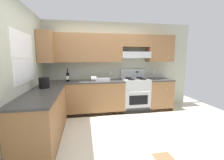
% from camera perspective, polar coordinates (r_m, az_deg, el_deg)
% --- Properties ---
extents(ground_plane, '(7.04, 7.04, 0.00)m').
position_cam_1_polar(ground_plane, '(3.42, -1.20, -18.70)').
color(ground_plane, beige).
extents(floor_accent_tile, '(0.30, 0.30, 0.01)m').
position_cam_1_polar(floor_accent_tile, '(2.82, 18.56, -25.56)').
color(floor_accent_tile, olive).
rests_on(floor_accent_tile, ground_plane).
extents(wall_back, '(4.68, 0.57, 2.55)m').
position_cam_1_polar(wall_back, '(4.61, 0.65, 7.47)').
color(wall_back, '#B7BAA3').
rests_on(wall_back, ground_plane).
extents(wall_left, '(0.47, 4.00, 2.55)m').
position_cam_1_polar(wall_left, '(3.42, -29.32, 3.74)').
color(wall_left, '#B7BAA3').
rests_on(wall_left, ground_plane).
extents(counter_back_run, '(3.60, 0.65, 0.91)m').
position_cam_1_polar(counter_back_run, '(4.42, -2.96, -6.07)').
color(counter_back_run, olive).
rests_on(counter_back_run, ground_plane).
extents(counter_left_run, '(0.63, 1.91, 0.91)m').
position_cam_1_polar(counter_left_run, '(3.29, -23.63, -11.99)').
color(counter_left_run, olive).
rests_on(counter_left_run, ground_plane).
extents(stove, '(0.76, 0.62, 1.20)m').
position_cam_1_polar(stove, '(4.63, 8.49, -5.13)').
color(stove, '#B7BABC').
rests_on(stove, ground_plane).
extents(wine_bottle, '(0.08, 0.08, 0.34)m').
position_cam_1_polar(wine_bottle, '(4.31, -15.90, 1.27)').
color(wine_bottle, black).
rests_on(wine_bottle, counter_back_run).
extents(bowl, '(0.38, 0.21, 0.07)m').
position_cam_1_polar(bowl, '(4.29, -3.37, 0.06)').
color(bowl, silver).
rests_on(bowl, counter_back_run).
extents(bucket, '(0.22, 0.22, 0.22)m').
position_cam_1_polar(bucket, '(3.57, -23.64, -0.86)').
color(bucket, black).
rests_on(bucket, counter_left_run).
extents(paper_towel_roll, '(0.14, 0.13, 0.13)m').
position_cam_1_polar(paper_towel_roll, '(4.30, -6.72, 0.59)').
color(paper_towel_roll, white).
rests_on(paper_towel_roll, counter_back_run).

